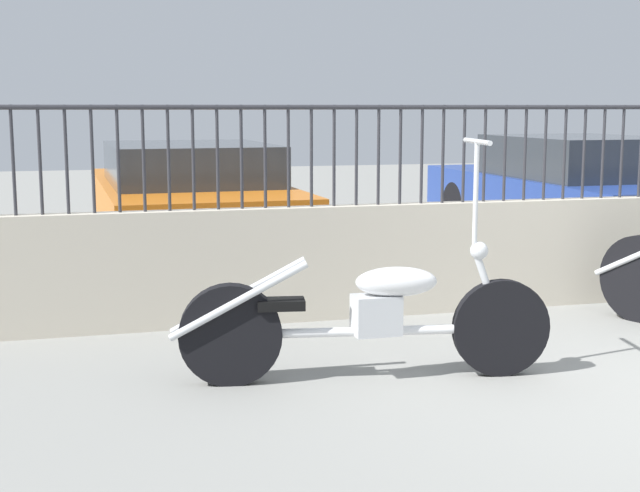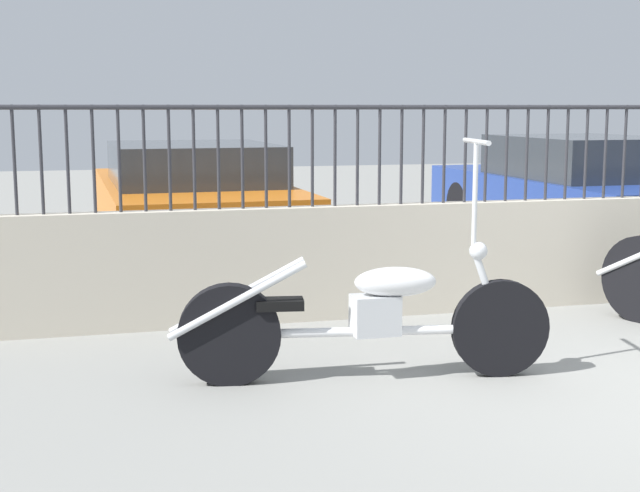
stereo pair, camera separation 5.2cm
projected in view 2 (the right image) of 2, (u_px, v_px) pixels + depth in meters
low_wall at (523, 254)px, 7.31m from camera, size 10.18×0.18×0.88m
fence_railing at (527, 137)px, 7.16m from camera, size 10.18×0.04×0.77m
motorcycle_white at (349, 318)px, 5.32m from camera, size 2.29×0.64×1.45m
car_orange at (191, 199)px, 9.69m from camera, size 1.95×4.64×1.25m
car_blue at (575, 189)px, 10.67m from camera, size 1.84×4.54×1.29m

